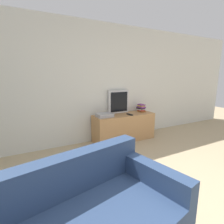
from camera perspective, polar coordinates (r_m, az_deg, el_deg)
The scene contains 6 objects.
wall_back at distance 3.90m, azimuth -6.29°, elevation 9.07°, with size 9.00×0.06×2.60m.
tv_stand at distance 4.09m, azimuth 3.87°, elevation -4.93°, with size 1.43×0.49×0.61m.
television at distance 4.12m, azimuth 2.07°, elevation 3.38°, with size 0.52×0.09×0.54m.
book_stack at distance 4.32m, azimuth 9.49°, elevation 1.27°, with size 0.16×0.21×0.18m.
remote_on_stand at distance 3.95m, azimuth 5.83°, elevation -0.79°, with size 0.06×0.19×0.02m.
set_top_box at distance 3.75m, azimuth -2.44°, elevation -1.01°, with size 0.34×0.26×0.08m.
Camera 1 is at (-1.44, -0.59, 1.48)m, focal length 28.00 mm.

